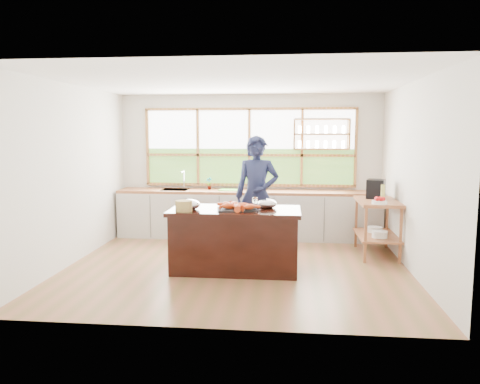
# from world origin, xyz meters

# --- Properties ---
(ground_plane) EXTENTS (5.00, 5.00, 0.00)m
(ground_plane) POSITION_xyz_m (0.00, 0.00, 0.00)
(ground_plane) COLOR #965C3E
(room_shell) EXTENTS (5.02, 4.52, 2.71)m
(room_shell) POSITION_xyz_m (0.02, 0.51, 1.75)
(room_shell) COLOR silver
(room_shell) RESTS_ON ground_plane
(back_counter) EXTENTS (4.90, 0.63, 0.90)m
(back_counter) POSITION_xyz_m (-0.02, 1.94, 0.45)
(back_counter) COLOR beige
(back_counter) RESTS_ON ground_plane
(right_shelf_unit) EXTENTS (0.62, 1.10, 0.90)m
(right_shelf_unit) POSITION_xyz_m (2.19, 0.89, 0.60)
(right_shelf_unit) COLOR #975C3A
(right_shelf_unit) RESTS_ON ground_plane
(island) EXTENTS (1.85, 0.90, 0.90)m
(island) POSITION_xyz_m (0.00, -0.20, 0.45)
(island) COLOR black
(island) RESTS_ON ground_plane
(cook) EXTENTS (0.71, 0.46, 1.93)m
(cook) POSITION_xyz_m (0.25, 0.74, 0.97)
(cook) COLOR #181E3D
(cook) RESTS_ON ground_plane
(potted_plant) EXTENTS (0.15, 0.12, 0.24)m
(potted_plant) POSITION_xyz_m (-0.75, 2.00, 1.02)
(potted_plant) COLOR slate
(potted_plant) RESTS_ON back_counter
(cutting_board) EXTENTS (0.44, 0.35, 0.01)m
(cutting_board) POSITION_xyz_m (-0.33, 1.94, 0.91)
(cutting_board) COLOR #5EC335
(cutting_board) RESTS_ON back_counter
(espresso_machine) EXTENTS (0.35, 0.37, 0.31)m
(espresso_machine) POSITION_xyz_m (2.19, 1.11, 1.06)
(espresso_machine) COLOR black
(espresso_machine) RESTS_ON right_shelf_unit
(wine_bottle) EXTENTS (0.08, 0.08, 0.26)m
(wine_bottle) POSITION_xyz_m (2.24, 0.78, 1.03)
(wine_bottle) COLOR #B2BA56
(wine_bottle) RESTS_ON right_shelf_unit
(fruit_bowl) EXTENTS (0.23, 0.23, 0.11)m
(fruit_bowl) POSITION_xyz_m (2.14, 0.50, 0.94)
(fruit_bowl) COLOR white
(fruit_bowl) RESTS_ON right_shelf_unit
(slate_board) EXTENTS (0.61, 0.49, 0.02)m
(slate_board) POSITION_xyz_m (0.04, -0.27, 0.91)
(slate_board) COLOR black
(slate_board) RESTS_ON island
(lobster_pile) EXTENTS (0.55, 0.48, 0.08)m
(lobster_pile) POSITION_xyz_m (0.03, -0.28, 0.96)
(lobster_pile) COLOR #E75615
(lobster_pile) RESTS_ON slate_board
(mixing_bowl_left) EXTENTS (0.31, 0.31, 0.15)m
(mixing_bowl_left) POSITION_xyz_m (-0.65, -0.29, 0.97)
(mixing_bowl_left) COLOR #BABCC1
(mixing_bowl_left) RESTS_ON island
(mixing_bowl_right) EXTENTS (0.28, 0.28, 0.14)m
(mixing_bowl_right) POSITION_xyz_m (0.45, -0.05, 0.96)
(mixing_bowl_right) COLOR #BABCC1
(mixing_bowl_right) RESTS_ON island
(wine_glass) EXTENTS (0.08, 0.08, 0.22)m
(wine_glass) POSITION_xyz_m (0.30, -0.48, 1.06)
(wine_glass) COLOR white
(wine_glass) RESTS_ON island
(wicker_basket) EXTENTS (0.23, 0.23, 0.15)m
(wicker_basket) POSITION_xyz_m (-0.68, -0.47, 0.98)
(wicker_basket) COLOR tan
(wicker_basket) RESTS_ON island
(parchment_roll) EXTENTS (0.09, 0.30, 0.08)m
(parchment_roll) POSITION_xyz_m (-0.83, -0.09, 0.94)
(parchment_roll) COLOR white
(parchment_roll) RESTS_ON island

